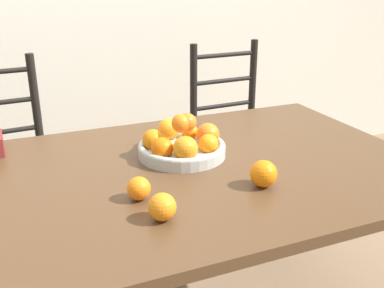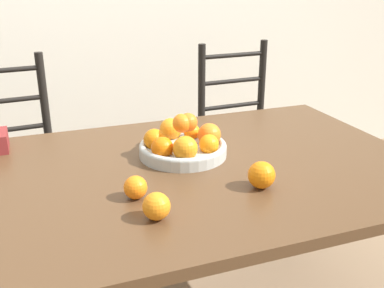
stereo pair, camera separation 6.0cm
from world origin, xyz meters
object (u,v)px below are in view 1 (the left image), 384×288
(fruit_bowl, at_px, (182,144))
(orange_loose_0, at_px, (162,207))
(orange_loose_2, at_px, (139,188))
(chair_left, at_px, (5,171))
(chair_right, at_px, (235,137))
(orange_loose_1, at_px, (263,174))

(fruit_bowl, relative_size, orange_loose_0, 4.13)
(orange_loose_2, distance_m, chair_left, 1.07)
(fruit_bowl, xyz_separation_m, orange_loose_2, (-0.23, -0.26, -0.01))
(orange_loose_2, bearing_deg, orange_loose_0, -79.68)
(orange_loose_0, relative_size, chair_right, 0.08)
(orange_loose_1, xyz_separation_m, orange_loose_2, (-0.37, 0.06, -0.01))
(orange_loose_1, height_order, chair_left, chair_left)
(orange_loose_2, height_order, chair_right, chair_right)
(chair_left, height_order, chair_right, same)
(chair_left, bearing_deg, orange_loose_0, -75.05)
(fruit_bowl, distance_m, orange_loose_2, 0.35)
(orange_loose_2, height_order, chair_left, chair_left)
(orange_loose_1, xyz_separation_m, chair_left, (-0.74, 1.03, -0.29))
(orange_loose_0, distance_m, orange_loose_1, 0.35)
(orange_loose_2, distance_m, chair_right, 1.30)
(fruit_bowl, xyz_separation_m, chair_right, (0.60, 0.71, -0.30))
(orange_loose_1, relative_size, chair_right, 0.08)
(orange_loose_2, relative_size, chair_right, 0.07)
(chair_right, bearing_deg, orange_loose_2, -133.24)
(orange_loose_2, bearing_deg, fruit_bowl, 47.78)
(orange_loose_0, distance_m, chair_left, 1.20)
(chair_left, xyz_separation_m, chair_right, (1.20, 0.00, 0.00))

